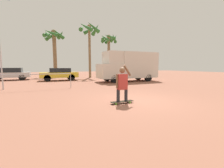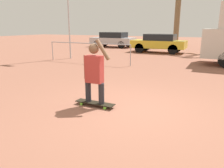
{
  "view_description": "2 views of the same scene",
  "coord_description": "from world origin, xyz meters",
  "px_view_note": "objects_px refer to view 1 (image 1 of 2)",
  "views": [
    {
      "loc": [
        -3.75,
        -5.75,
        1.58
      ],
      "look_at": [
        -0.91,
        0.78,
        0.74
      ],
      "focal_mm": 24.0,
      "sensor_mm": 36.0,
      "label": 1
    },
    {
      "loc": [
        1.8,
        -4.57,
        1.91
      ],
      "look_at": [
        -0.63,
        0.33,
        0.47
      ],
      "focal_mm": 35.0,
      "sensor_mm": 36.0,
      "label": 2
    }
  ],
  "objects_px": {
    "parked_car_silver": "(10,74)",
    "skateboard": "(122,102)",
    "parked_car_yellow": "(59,74)",
    "camper_van": "(129,66)",
    "palm_tree_center_background": "(89,33)",
    "person_skateboarder": "(122,82)",
    "palm_tree_far_left": "(54,40)",
    "palm_tree_near_van": "(109,43)"
  },
  "relations": [
    {
      "from": "camper_van",
      "to": "person_skateboarder",
      "type": "bearing_deg",
      "value": -121.55
    },
    {
      "from": "skateboard",
      "to": "person_skateboarder",
      "type": "xyz_separation_m",
      "value": [
        -0.0,
        0.0,
        0.83
      ]
    },
    {
      "from": "skateboard",
      "to": "person_skateboarder",
      "type": "relative_size",
      "value": 0.66
    },
    {
      "from": "skateboard",
      "to": "palm_tree_center_background",
      "type": "relative_size",
      "value": 0.14
    },
    {
      "from": "camper_van",
      "to": "palm_tree_far_left",
      "type": "relative_size",
      "value": 0.89
    },
    {
      "from": "skateboard",
      "to": "palm_tree_center_background",
      "type": "bearing_deg",
      "value": 79.76
    },
    {
      "from": "palm_tree_near_van",
      "to": "palm_tree_far_left",
      "type": "distance_m",
      "value": 8.87
    },
    {
      "from": "camper_van",
      "to": "skateboard",
      "type": "bearing_deg",
      "value": -121.54
    },
    {
      "from": "parked_car_yellow",
      "to": "person_skateboarder",
      "type": "bearing_deg",
      "value": -82.56
    },
    {
      "from": "person_skateboarder",
      "to": "camper_van",
      "type": "distance_m",
      "value": 9.76
    },
    {
      "from": "person_skateboarder",
      "to": "palm_tree_far_left",
      "type": "distance_m",
      "value": 19.92
    },
    {
      "from": "palm_tree_far_left",
      "to": "palm_tree_near_van",
      "type": "bearing_deg",
      "value": -2.11
    },
    {
      "from": "skateboard",
      "to": "parked_car_yellow",
      "type": "height_order",
      "value": "parked_car_yellow"
    },
    {
      "from": "palm_tree_near_van",
      "to": "palm_tree_center_background",
      "type": "distance_m",
      "value": 5.88
    },
    {
      "from": "parked_car_silver",
      "to": "parked_car_yellow",
      "type": "bearing_deg",
      "value": -27.74
    },
    {
      "from": "parked_car_silver",
      "to": "skateboard",
      "type": "bearing_deg",
      "value": -65.56
    },
    {
      "from": "parked_car_silver",
      "to": "palm_tree_far_left",
      "type": "bearing_deg",
      "value": 40.03
    },
    {
      "from": "camper_van",
      "to": "parked_car_silver",
      "type": "height_order",
      "value": "camper_van"
    },
    {
      "from": "palm_tree_near_van",
      "to": "camper_van",
      "type": "bearing_deg",
      "value": -101.05
    },
    {
      "from": "parked_car_yellow",
      "to": "palm_tree_far_left",
      "type": "height_order",
      "value": "palm_tree_far_left"
    },
    {
      "from": "skateboard",
      "to": "parked_car_silver",
      "type": "relative_size",
      "value": 0.24
    },
    {
      "from": "parked_car_yellow",
      "to": "palm_tree_far_left",
      "type": "relative_size",
      "value": 0.57
    },
    {
      "from": "parked_car_silver",
      "to": "palm_tree_near_van",
      "type": "bearing_deg",
      "value": 15.87
    },
    {
      "from": "parked_car_silver",
      "to": "palm_tree_center_background",
      "type": "relative_size",
      "value": 0.56
    },
    {
      "from": "camper_van",
      "to": "palm_tree_center_background",
      "type": "distance_m",
      "value": 8.51
    },
    {
      "from": "camper_van",
      "to": "palm_tree_far_left",
      "type": "xyz_separation_m",
      "value": [
        -6.78,
        11.0,
        3.91
      ]
    },
    {
      "from": "parked_car_silver",
      "to": "palm_tree_far_left",
      "type": "xyz_separation_m",
      "value": [
        5.12,
        4.3,
        4.8
      ]
    },
    {
      "from": "parked_car_yellow",
      "to": "camper_van",
      "type": "bearing_deg",
      "value": -30.56
    },
    {
      "from": "skateboard",
      "to": "camper_van",
      "type": "height_order",
      "value": "camper_van"
    },
    {
      "from": "person_skateboarder",
      "to": "palm_tree_center_background",
      "type": "height_order",
      "value": "palm_tree_center_background"
    },
    {
      "from": "palm_tree_center_background",
      "to": "person_skateboarder",
      "type": "bearing_deg",
      "value": -100.25
    },
    {
      "from": "camper_van",
      "to": "parked_car_silver",
      "type": "xyz_separation_m",
      "value": [
        -11.9,
        6.69,
        -0.89
      ]
    },
    {
      "from": "palm_tree_far_left",
      "to": "skateboard",
      "type": "bearing_deg",
      "value": -84.99
    },
    {
      "from": "skateboard",
      "to": "person_skateboarder",
      "type": "height_order",
      "value": "person_skateboarder"
    },
    {
      "from": "skateboard",
      "to": "palm_tree_near_van",
      "type": "bearing_deg",
      "value": 69.28
    },
    {
      "from": "parked_car_silver",
      "to": "palm_tree_center_background",
      "type": "bearing_deg",
      "value": 0.91
    },
    {
      "from": "parked_car_yellow",
      "to": "parked_car_silver",
      "type": "bearing_deg",
      "value": 152.26
    },
    {
      "from": "camper_van",
      "to": "parked_car_yellow",
      "type": "xyz_separation_m",
      "value": [
        -6.69,
        3.95,
        -0.9
      ]
    },
    {
      "from": "parked_car_silver",
      "to": "palm_tree_center_background",
      "type": "height_order",
      "value": "palm_tree_center_background"
    },
    {
      "from": "camper_van",
      "to": "palm_tree_far_left",
      "type": "bearing_deg",
      "value": 121.66
    },
    {
      "from": "skateboard",
      "to": "camper_van",
      "type": "xyz_separation_m",
      "value": [
        5.09,
        8.3,
        1.57
      ]
    },
    {
      "from": "parked_car_silver",
      "to": "palm_tree_far_left",
      "type": "relative_size",
      "value": 0.59
    }
  ]
}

